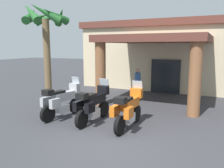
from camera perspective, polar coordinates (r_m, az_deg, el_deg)
ground_plane at (r=7.40m, az=-0.57°, el=-13.92°), size 80.00×80.00×0.00m
motel_building at (r=17.38m, az=15.17°, el=7.08°), size 12.69×10.92×4.59m
motorcycle_silver at (r=9.70m, az=-12.27°, el=-4.12°), size 0.85×2.20×1.61m
motorcycle_black at (r=8.92m, az=-4.71°, el=-5.11°), size 0.73×2.21×1.61m
motorcycle_orange at (r=8.31m, az=4.07°, el=-6.19°), size 0.72×2.21×1.61m
pedestrian at (r=12.39m, az=6.33°, el=0.55°), size 0.32×0.47×1.78m
palm_tree_roadside at (r=10.85m, az=-16.15°, el=13.09°), size 2.08×2.12×4.83m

